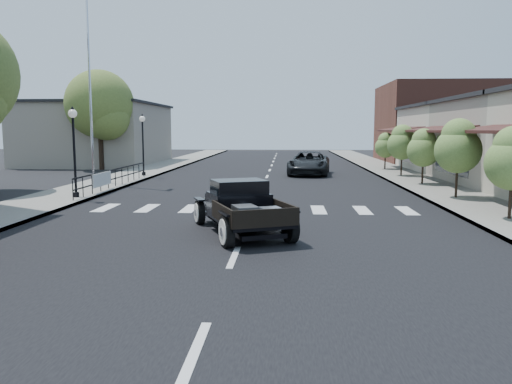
{
  "coord_description": "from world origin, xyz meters",
  "views": [
    {
      "loc": [
        1.2,
        -14.25,
        2.96
      ],
      "look_at": [
        0.25,
        1.36,
        1.0
      ],
      "focal_mm": 35.0,
      "sensor_mm": 36.0,
      "label": 1
    }
  ],
  "objects": [
    {
      "name": "small_tree_e",
      "position": [
        8.3,
        22.1,
        1.4
      ],
      "size": [
        1.5,
        1.5,
        2.5
      ],
      "primitive_type": null,
      "color": "#5B7B38",
      "rests_on": "sidewalk_right"
    },
    {
      "name": "flagpole",
      "position": [
        -9.2,
        12.0,
        6.73
      ],
      "size": [
        0.12,
        0.12,
        13.17
      ],
      "primitive_type": "cylinder",
      "color": "silver",
      "rests_on": "sidewalk_left"
    },
    {
      "name": "small_tree_b",
      "position": [
        8.3,
        6.91,
        1.73
      ],
      "size": [
        1.89,
        1.89,
        3.15
      ],
      "primitive_type": null,
      "color": "#5B7B38",
      "rests_on": "sidewalk_right"
    },
    {
      "name": "small_tree_c",
      "position": [
        8.3,
        12.14,
        1.53
      ],
      "size": [
        1.66,
        1.66,
        2.76
      ],
      "primitive_type": null,
      "color": "#5B7B38",
      "rests_on": "sidewalk_right"
    },
    {
      "name": "far_building_right",
      "position": [
        15.5,
        32.0,
        3.5
      ],
      "size": [
        11.0,
        10.0,
        7.0
      ],
      "primitive_type": "cube",
      "color": "brown",
      "rests_on": "ground"
    },
    {
      "name": "sidewalk_left",
      "position": [
        -8.5,
        15.0,
        0.07
      ],
      "size": [
        3.0,
        80.0,
        0.15
      ],
      "primitive_type": "cube",
      "color": "gray",
      "rests_on": "ground"
    },
    {
      "name": "hotrod_pickup",
      "position": [
        -0.07,
        -0.28,
        0.78
      ],
      "size": [
        3.66,
        4.97,
        1.56
      ],
      "primitive_type": null,
      "rotation": [
        0.0,
        0.0,
        0.39
      ],
      "color": "black",
      "rests_on": "ground"
    },
    {
      "name": "banner",
      "position": [
        -7.22,
        8.0,
        0.45
      ],
      "size": [
        0.04,
        2.2,
        0.6
      ],
      "primitive_type": null,
      "color": "silver",
      "rests_on": "sidewalk_left"
    },
    {
      "name": "second_car",
      "position": [
        2.7,
        18.6,
        0.76
      ],
      "size": [
        3.12,
        5.7,
        1.52
      ],
      "primitive_type": "imported",
      "rotation": [
        0.0,
        0.0,
        -0.11
      ],
      "color": "black",
      "rests_on": "ground"
    },
    {
      "name": "road_markings",
      "position": [
        0.0,
        10.0,
        0.0
      ],
      "size": [
        12.0,
        60.0,
        0.06
      ],
      "primitive_type": null,
      "color": "silver",
      "rests_on": "ground"
    },
    {
      "name": "small_tree_a",
      "position": [
        8.3,
        1.85,
        1.56
      ],
      "size": [
        1.69,
        1.69,
        2.82
      ],
      "primitive_type": null,
      "color": "#5B7B38",
      "rests_on": "sidewalk_right"
    },
    {
      "name": "lamp_post_b",
      "position": [
        -7.6,
        6.0,
        2.03
      ],
      "size": [
        0.36,
        0.36,
        3.77
      ],
      "primitive_type": null,
      "color": "black",
      "rests_on": "sidewalk_left"
    },
    {
      "name": "small_tree_d",
      "position": [
        8.3,
        16.97,
        1.65
      ],
      "size": [
        1.8,
        1.8,
        3.01
      ],
      "primitive_type": null,
      "color": "#5B7B38",
      "rests_on": "sidewalk_right"
    },
    {
      "name": "sidewalk_right",
      "position": [
        8.5,
        15.0,
        0.07
      ],
      "size": [
        3.0,
        80.0,
        0.15
      ],
      "primitive_type": "cube",
      "color": "gray",
      "rests_on": "ground"
    },
    {
      "name": "lamp_post_c",
      "position": [
        -7.6,
        16.0,
        2.03
      ],
      "size": [
        0.36,
        0.36,
        3.77
      ],
      "primitive_type": null,
      "color": "black",
      "rests_on": "sidewalk_left"
    },
    {
      "name": "storefront_far",
      "position": [
        15.0,
        22.0,
        2.25
      ],
      "size": [
        10.0,
        9.0,
        4.5
      ],
      "primitive_type": "cube",
      "color": "beige",
      "rests_on": "ground"
    },
    {
      "name": "ground",
      "position": [
        0.0,
        0.0,
        0.0
      ],
      "size": [
        120.0,
        120.0,
        0.0
      ],
      "primitive_type": "plane",
      "color": "black",
      "rests_on": "ground"
    },
    {
      "name": "low_building_left",
      "position": [
        -15.0,
        28.0,
        2.5
      ],
      "size": [
        10.0,
        12.0,
        5.0
      ],
      "primitive_type": "cube",
      "color": "gray",
      "rests_on": "ground"
    },
    {
      "name": "railing",
      "position": [
        -7.3,
        10.0,
        0.65
      ],
      "size": [
        0.08,
        10.0,
        1.0
      ],
      "primitive_type": null,
      "color": "black",
      "rests_on": "sidewalk_left"
    },
    {
      "name": "big_tree_far",
      "position": [
        -12.5,
        22.0,
        3.65
      ],
      "size": [
        4.98,
        4.98,
        7.31
      ],
      "primitive_type": null,
      "color": "#54672C",
      "rests_on": "ground"
    },
    {
      "name": "road",
      "position": [
        0.0,
        15.0,
        0.01
      ],
      "size": [
        14.0,
        80.0,
        0.02
      ],
      "primitive_type": "cube",
      "color": "black",
      "rests_on": "ground"
    }
  ]
}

